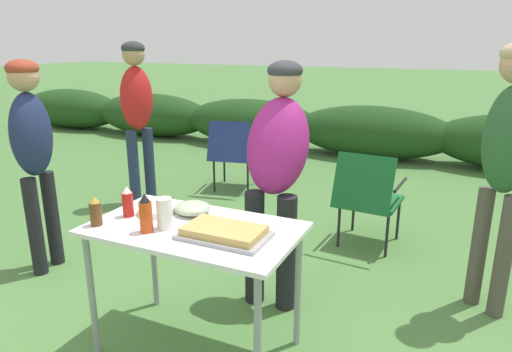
% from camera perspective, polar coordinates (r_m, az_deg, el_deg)
% --- Properties ---
extents(ground_plane, '(60.00, 60.00, 0.00)m').
position_cam_1_polar(ground_plane, '(2.79, -7.16, -20.49)').
color(ground_plane, '#4C7A3D').
extents(shrub_hedge, '(14.40, 0.90, 0.77)m').
position_cam_1_polar(shrub_hedge, '(7.03, 14.35, 5.37)').
color(shrub_hedge, '#1E4219').
rests_on(shrub_hedge, ground).
extents(folding_table, '(1.10, 0.64, 0.74)m').
position_cam_1_polar(folding_table, '(2.45, -7.71, -7.95)').
color(folding_table, white).
rests_on(folding_table, ground).
extents(food_tray, '(0.44, 0.26, 0.06)m').
position_cam_1_polar(food_tray, '(2.26, -3.99, -7.06)').
color(food_tray, '#9E9EA3').
rests_on(food_tray, folding_table).
extents(plate_stack, '(0.21, 0.21, 0.04)m').
position_cam_1_polar(plate_stack, '(2.63, -12.35, -4.21)').
color(plate_stack, white).
rests_on(plate_stack, folding_table).
extents(mixing_bowl, '(0.20, 0.20, 0.07)m').
position_cam_1_polar(mixing_bowl, '(2.58, -7.91, -3.99)').
color(mixing_bowl, '#ADBC99').
rests_on(mixing_bowl, folding_table).
extents(paper_cup_stack, '(0.08, 0.08, 0.16)m').
position_cam_1_polar(paper_cup_stack, '(2.39, -11.37, -4.59)').
color(paper_cup_stack, white).
rests_on(paper_cup_stack, folding_table).
extents(beer_bottle, '(0.06, 0.06, 0.16)m').
position_cam_1_polar(beer_bottle, '(2.53, -19.43, -4.20)').
color(beer_bottle, brown).
rests_on(beer_bottle, folding_table).
extents(ketchup_bottle, '(0.06, 0.06, 0.17)m').
position_cam_1_polar(ketchup_bottle, '(2.60, -15.75, -3.14)').
color(ketchup_bottle, red).
rests_on(ketchup_bottle, folding_table).
extents(hot_sauce_bottle, '(0.07, 0.07, 0.20)m').
position_cam_1_polar(hot_sauce_bottle, '(2.36, -13.63, -4.61)').
color(hot_sauce_bottle, '#CC4214').
rests_on(hot_sauce_bottle, folding_table).
extents(standing_person_in_navy_coat, '(0.41, 0.51, 1.56)m').
position_cam_1_polar(standing_person_in_navy_coat, '(2.86, 2.64, 2.06)').
color(standing_person_in_navy_coat, black).
rests_on(standing_person_in_navy_coat, ground).
extents(standing_person_with_beanie, '(0.35, 0.41, 1.68)m').
position_cam_1_polar(standing_person_with_beanie, '(4.87, -14.64, 8.60)').
color(standing_person_with_beanie, '#232D4C').
rests_on(standing_person_with_beanie, ground).
extents(standing_person_in_olive_jacket, '(0.38, 0.37, 1.67)m').
position_cam_1_polar(standing_person_in_olive_jacket, '(3.06, 28.94, 3.16)').
color(standing_person_in_olive_jacket, '#4C473D').
rests_on(standing_person_in_olive_jacket, ground).
extents(standing_person_in_red_jacket, '(0.27, 0.35, 1.56)m').
position_cam_1_polar(standing_person_in_red_jacket, '(3.61, -26.16, 3.71)').
color(standing_person_in_red_jacket, black).
rests_on(standing_person_in_red_jacket, ground).
extents(camp_chair_green_behind_table, '(0.58, 0.67, 0.83)m').
position_cam_1_polar(camp_chair_green_behind_table, '(5.22, -2.94, 3.09)').
color(camp_chair_green_behind_table, navy).
rests_on(camp_chair_green_behind_table, ground).
extents(camp_chair_near_hedge, '(0.51, 0.62, 0.83)m').
position_cam_1_polar(camp_chair_near_hedge, '(3.83, 13.79, -2.32)').
color(camp_chair_near_hedge, '#19602D').
rests_on(camp_chair_near_hedge, ground).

